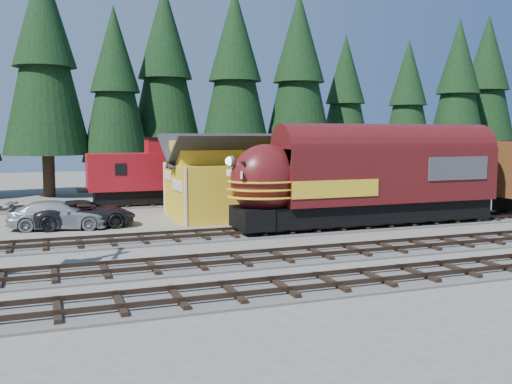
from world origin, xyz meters
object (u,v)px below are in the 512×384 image
object	(u,v)px
locomotive	(360,182)
pickup_truck_b	(59,215)
depot	(265,169)
caboose	(150,174)
pickup_truck_a	(85,214)

from	to	relation	value
locomotive	pickup_truck_b	bearing A→B (deg)	161.53
depot	caboose	xyz separation A→B (m)	(-6.16, 7.50, -0.65)
depot	pickup_truck_a	size ratio (longest dim) A/B	2.31
depot	locomotive	world-z (taller)	depot
pickup_truck_a	depot	bearing A→B (deg)	-83.41
locomotive	pickup_truck_b	world-z (taller)	locomotive
pickup_truck_a	pickup_truck_b	xyz separation A→B (m)	(-1.40, -0.16, 0.02)
pickup_truck_a	locomotive	bearing A→B (deg)	-109.25
locomotive	pickup_truck_a	distance (m)	15.62
caboose	pickup_truck_b	world-z (taller)	caboose
locomotive	pickup_truck_a	bearing A→B (deg)	159.34
locomotive	caboose	distance (m)	16.83
locomotive	caboose	xyz separation A→B (m)	(-9.35, 14.00, -0.25)
depot	caboose	size ratio (longest dim) A/B	1.45
caboose	pickup_truck_b	distance (m)	11.00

